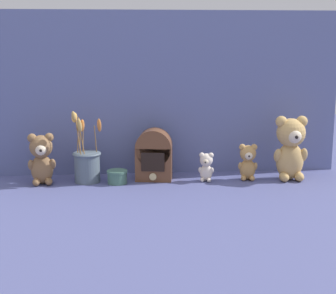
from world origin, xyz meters
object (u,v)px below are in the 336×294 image
Objects in this scene: teddy_bear_small at (248,161)px; flower_vase at (87,163)px; teddy_bear_large at (291,147)px; teddy_bear_tiny at (206,166)px; vintage_radio at (154,155)px; teddy_bear_medium at (42,158)px; decorative_tin_tall at (117,177)px.

teddy_bear_small is 0.51× the size of flower_vase.
flower_vase is at bearing 178.33° from teddy_bear_small.
teddy_bear_large is 0.38m from teddy_bear_tiny.
teddy_bear_small is at bearing -4.81° from vintage_radio.
teddy_bear_medium is at bearing -174.16° from flower_vase.
teddy_bear_medium reaches higher than teddy_bear_tiny.
teddy_bear_large reaches higher than vintage_radio.
vintage_radio is (0.48, 0.03, -0.00)m from teddy_bear_medium.
flower_vase is at bearing 176.65° from teddy_bear_tiny.
teddy_bear_large is 1.29× the size of teddy_bear_medium.
vintage_radio is (-0.60, 0.04, -0.04)m from teddy_bear_large.
teddy_bear_tiny is at bearing -179.98° from teddy_bear_large.
teddy_bear_medium is (-1.08, 0.01, -0.03)m from teddy_bear_large.
flower_vase is 1.40× the size of vintage_radio.
teddy_bear_large is 0.77m from decorative_tin_tall.
vintage_radio is at bearing 16.94° from decorative_tin_tall.
teddy_bear_small is 1.25× the size of teddy_bear_tiny.
teddy_bear_small is (0.89, -0.00, -0.03)m from teddy_bear_medium.
teddy_bear_large is 3.22× the size of decorative_tin_tall.
decorative_tin_tall is at bearing -179.64° from teddy_bear_large.
vintage_radio is (0.29, 0.01, 0.03)m from flower_vase.
teddy_bear_large is at bearing -2.98° from teddy_bear_small.
teddy_bear_large is 0.20m from teddy_bear_small.
teddy_bear_small is at bearing -0.08° from teddy_bear_medium.
teddy_bear_tiny is (0.71, -0.01, -0.05)m from teddy_bear_medium.
teddy_bear_small is 0.19m from teddy_bear_tiny.
decorative_tin_tall is at bearing -179.31° from teddy_bear_tiny.
teddy_bear_medium is 0.19m from flower_vase.
teddy_bear_medium is at bearing -176.03° from vintage_radio.
teddy_bear_medium reaches higher than decorative_tin_tall.
flower_vase is 0.15m from decorative_tin_tall.
decorative_tin_tall is (-0.16, -0.05, -0.08)m from vintage_radio.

